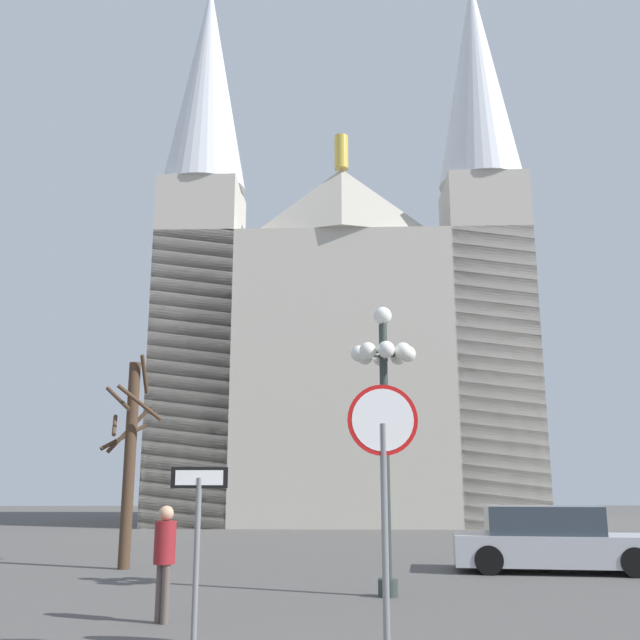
% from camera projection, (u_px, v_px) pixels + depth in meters
% --- Properties ---
extents(cathedral, '(19.23, 14.03, 30.01)m').
position_uv_depth(cathedral, '(343.00, 350.00, 38.75)').
color(cathedral, '#BCB5A5').
rests_on(cathedral, ground).
extents(stop_sign, '(0.86, 0.08, 3.18)m').
position_uv_depth(stop_sign, '(383.00, 460.00, 8.63)').
color(stop_sign, slate).
rests_on(stop_sign, ground).
extents(one_way_arrow_sign, '(0.70, 0.07, 2.20)m').
position_uv_depth(one_way_arrow_sign, '(197.00, 531.00, 8.71)').
color(one_way_arrow_sign, slate).
rests_on(one_way_arrow_sign, ground).
extents(street_lamp, '(1.26, 1.26, 5.38)m').
position_uv_depth(street_lamp, '(384.00, 393.00, 13.74)').
color(street_lamp, '#2D3833').
rests_on(street_lamp, ground).
extents(bare_tree, '(1.62, 1.63, 5.15)m').
position_uv_depth(bare_tree, '(129.00, 455.00, 17.65)').
color(bare_tree, '#473323').
rests_on(bare_tree, ground).
extents(parked_car_near_silver, '(4.80, 2.48, 1.48)m').
position_uv_depth(parked_car_near_silver, '(551.00, 541.00, 16.64)').
color(parked_car_near_silver, '#B7B7BC').
rests_on(parked_car_near_silver, ground).
extents(pedestrian_walking, '(0.32, 0.32, 1.67)m').
position_uv_depth(pedestrian_walking, '(165.00, 551.00, 10.70)').
color(pedestrian_walking, '#594C47').
rests_on(pedestrian_walking, ground).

